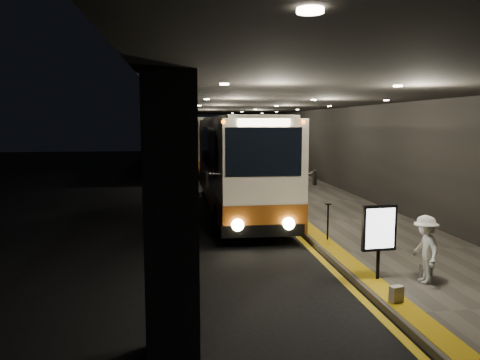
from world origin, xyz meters
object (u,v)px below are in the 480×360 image
coach_main (238,167)px  coach_second (212,148)px  stanchion_post (328,222)px  coach_third (206,141)px  bag_plain (396,294)px  info_sign (379,230)px  passenger_waiting_white (425,249)px  bag_polka (426,271)px  passenger_boarding (296,195)px

coach_main → coach_second: coach_main is taller
stanchion_post → coach_third: bearing=93.7°
coach_main → bag_plain: coach_main is taller
info_sign → coach_third: bearing=88.7°
coach_main → info_sign: bearing=-78.4°
passenger_waiting_white → coach_third: bearing=-170.0°
bag_polka → info_sign: info_sign is taller
bag_polka → stanchion_post: (-1.13, 3.63, 0.38)m
info_sign → stanchion_post: (-0.02, 3.57, -0.59)m
passenger_waiting_white → info_sign: (-0.92, 0.33, 0.39)m
passenger_waiting_white → stanchion_post: bearing=-161.3°
coach_third → bag_polka: size_ratio=38.84×
coach_third → bag_plain: size_ratio=38.85×
bag_plain → stanchion_post: (0.18, 4.90, 0.38)m
coach_second → passenger_waiting_white: coach_second is taller
bag_plain → stanchion_post: stanchion_post is taller
coach_second → bag_plain: bearing=-84.3°
coach_main → passenger_boarding: bearing=-54.4°
passenger_boarding → passenger_waiting_white: size_ratio=1.17×
coach_second → bag_polka: 25.07m
info_sign → passenger_boarding: bearing=87.1°
passenger_boarding → bag_polka: passenger_boarding is taller
coach_third → info_sign: size_ratio=7.46×
coach_main → passenger_waiting_white: 10.05m
coach_third → stanchion_post: (1.99, -30.45, -1.19)m
coach_second → info_sign: (2.03, -24.77, -0.43)m
bag_plain → passenger_boarding: bearing=90.0°
coach_third → bag_polka: 34.26m
coach_main → coach_second: size_ratio=1.06×
coach_second → passenger_boarding: coach_second is taller
coach_third → passenger_boarding: (1.80, -27.26, -0.86)m
passenger_boarding → stanchion_post: passenger_boarding is taller
coach_second → info_sign: coach_second is taller
coach_main → bag_plain: bearing=-80.9°
bag_polka → passenger_boarding: bearing=100.9°
info_sign → bag_plain: bearing=-103.2°
bag_polka → stanchion_post: stanchion_post is taller
stanchion_post → coach_second: bearing=95.4°
bag_plain → stanchion_post: 4.92m
bag_polka → info_sign: (-1.12, 0.06, 0.98)m
passenger_waiting_white → bag_polka: size_ratio=4.60×
bag_polka → info_sign: size_ratio=0.19×
passenger_boarding → bag_polka: (1.32, -6.82, -0.71)m
coach_third → passenger_boarding: bearing=-82.6°
stanchion_post → bag_polka: bearing=-72.7°
passenger_boarding → stanchion_post: (0.18, -3.19, -0.33)m
coach_third → info_sign: 34.08m
coach_third → bag_polka: coach_third is taller
passenger_boarding → passenger_waiting_white: 7.17m
coach_third → bag_plain: (1.80, -35.35, -1.57)m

